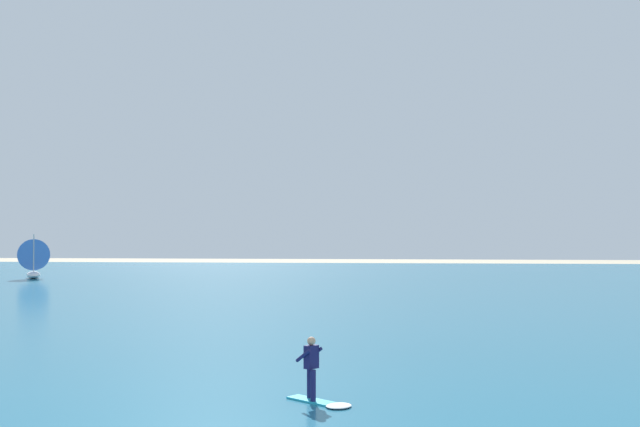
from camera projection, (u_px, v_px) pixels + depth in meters
ocean at (356, 293)px, 53.18m from camera, size 160.00×90.00×0.10m
kitesurfer at (317, 379)px, 19.31m from camera, size 1.88×1.66×1.67m
sailboat_trailing at (33, 258)px, 68.15m from camera, size 3.21×3.58×3.98m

